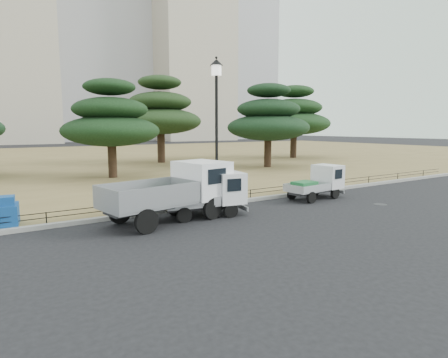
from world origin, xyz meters
TOP-DOWN VIEW (x-y plane):
  - ground at (0.00, 0.00)m, footprint 220.00×220.00m
  - lawn at (0.00, 30.60)m, footprint 120.00×56.00m
  - curb at (0.00, 2.60)m, footprint 120.00×0.25m
  - truck_large at (-2.66, 1.30)m, footprint 5.24×2.80m
  - truck_kei_front at (-1.22, 1.16)m, footprint 3.43×1.84m
  - truck_kei_rear at (5.19, 1.44)m, footprint 3.22×1.61m
  - street_lamp at (0.18, 2.90)m, footprint 0.57×0.57m
  - pipe_fence at (0.00, 2.75)m, footprint 38.00×0.04m
  - manhole at (6.50, -1.20)m, footprint 0.60×0.60m
  - pine_center_left at (-1.44, 13.72)m, footprint 6.44×6.44m
  - pine_center_right at (5.70, 22.12)m, footprint 7.74×7.74m
  - pine_east_near at (11.72, 13.36)m, footprint 6.94×6.94m
  - pine_east_far at (20.41, 19.49)m, footprint 7.89×7.89m
  - tower_east at (40.00, 82.00)m, footprint 20.00×18.00m
  - tower_far_east at (58.00, 90.00)m, footprint 24.00×20.00m
  - radio_tower at (72.00, 85.00)m, footprint 1.80×1.80m

SIDE VIEW (x-z plane):
  - ground at x=0.00m, z-range 0.00..0.00m
  - manhole at x=6.50m, z-range 0.00..0.01m
  - lawn at x=0.00m, z-range 0.00..0.15m
  - curb at x=0.00m, z-range 0.00..0.16m
  - pipe_fence at x=0.00m, z-range 0.24..0.64m
  - truck_kei_rear at x=5.19m, z-range 0.00..1.63m
  - truck_kei_front at x=-1.22m, z-range 0.00..1.72m
  - truck_large at x=-2.66m, z-range 0.12..2.29m
  - pine_center_left at x=-1.44m, z-range 0.66..7.20m
  - pine_east_near at x=11.72m, z-range 0.69..7.70m
  - street_lamp at x=0.18m, z-range 1.27..7.61m
  - pine_east_far at x=20.41m, z-range 0.76..8.68m
  - pine_center_right at x=5.70m, z-range 0.80..9.02m
  - tower_east at x=40.00m, z-range 0.00..48.00m
  - radio_tower at x=72.00m, z-range -1.46..61.54m
  - tower_far_east at x=58.00m, z-range 0.00..70.00m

